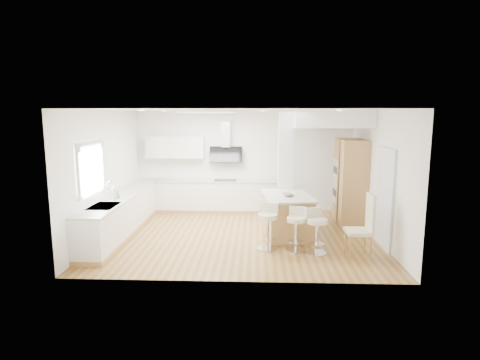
{
  "coord_description": "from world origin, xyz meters",
  "views": [
    {
      "loc": [
        0.35,
        -8.7,
        2.73
      ],
      "look_at": [
        -0.03,
        0.4,
        1.21
      ],
      "focal_mm": 30.0,
      "sensor_mm": 36.0,
      "label": 1
    }
  ],
  "objects_px": {
    "peninsula": "(287,215)",
    "bar_stool_b": "(296,227)",
    "bar_stool_a": "(268,224)",
    "dining_chair": "(364,224)",
    "bar_stool_c": "(317,229)"
  },
  "relations": [
    {
      "from": "peninsula",
      "to": "dining_chair",
      "type": "bearing_deg",
      "value": -50.76
    },
    {
      "from": "bar_stool_b",
      "to": "dining_chair",
      "type": "height_order",
      "value": "dining_chair"
    },
    {
      "from": "peninsula",
      "to": "bar_stool_b",
      "type": "relative_size",
      "value": 1.88
    },
    {
      "from": "peninsula",
      "to": "bar_stool_c",
      "type": "xyz_separation_m",
      "value": [
        0.49,
        -1.16,
        0.03
      ]
    },
    {
      "from": "bar_stool_c",
      "to": "bar_stool_b",
      "type": "bearing_deg",
      "value": 133.87
    },
    {
      "from": "bar_stool_a",
      "to": "bar_stool_b",
      "type": "bearing_deg",
      "value": 8.54
    },
    {
      "from": "peninsula",
      "to": "dining_chair",
      "type": "distance_m",
      "value": 1.91
    },
    {
      "from": "bar_stool_b",
      "to": "dining_chair",
      "type": "distance_m",
      "value": 1.31
    },
    {
      "from": "peninsula",
      "to": "bar_stool_b",
      "type": "xyz_separation_m",
      "value": [
        0.11,
        -1.0,
        0.02
      ]
    },
    {
      "from": "peninsula",
      "to": "bar_stool_a",
      "type": "bearing_deg",
      "value": -122.5
    },
    {
      "from": "bar_stool_a",
      "to": "bar_stool_c",
      "type": "xyz_separation_m",
      "value": [
        0.95,
        -0.21,
        -0.02
      ]
    },
    {
      "from": "bar_stool_b",
      "to": "bar_stool_c",
      "type": "xyz_separation_m",
      "value": [
        0.38,
        -0.16,
        0.01
      ]
    },
    {
      "from": "peninsula",
      "to": "bar_stool_c",
      "type": "height_order",
      "value": "peninsula"
    },
    {
      "from": "peninsula",
      "to": "dining_chair",
      "type": "height_order",
      "value": "dining_chair"
    },
    {
      "from": "bar_stool_c",
      "to": "dining_chair",
      "type": "relative_size",
      "value": 0.73
    }
  ]
}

